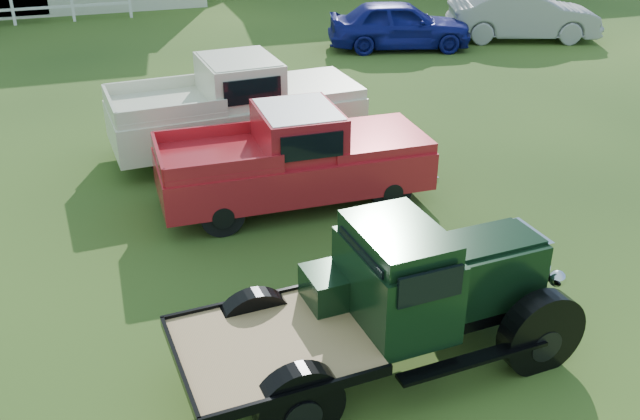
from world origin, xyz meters
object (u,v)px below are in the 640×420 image
object	(u,v)px
misc_car_blue	(400,24)
misc_car_grey	(523,15)
vintage_flatbed	(388,300)
red_pickup	(293,157)
white_pickup	(236,107)

from	to	relation	value
misc_car_blue	misc_car_grey	distance (m)	4.26
vintage_flatbed	misc_car_blue	size ratio (longest dim) A/B	1.09
red_pickup	misc_car_blue	world-z (taller)	red_pickup
vintage_flatbed	red_pickup	xyz separation A→B (m)	(0.17, 4.60, -0.06)
white_pickup	misc_car_grey	distance (m)	12.59
vintage_flatbed	misc_car_grey	bearing A→B (deg)	48.01
red_pickup	misc_car_grey	xyz separation A→B (m)	(10.36, 9.14, -0.10)
vintage_flatbed	red_pickup	world-z (taller)	vintage_flatbed
vintage_flatbed	misc_car_grey	distance (m)	17.31
misc_car_blue	white_pickup	bearing A→B (deg)	150.19
misc_car_blue	red_pickup	bearing A→B (deg)	161.48
red_pickup	misc_car_blue	bearing A→B (deg)	57.31
white_pickup	misc_car_grey	size ratio (longest dim) A/B	1.10
vintage_flatbed	red_pickup	distance (m)	4.61
red_pickup	misc_car_grey	size ratio (longest dim) A/B	1.02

